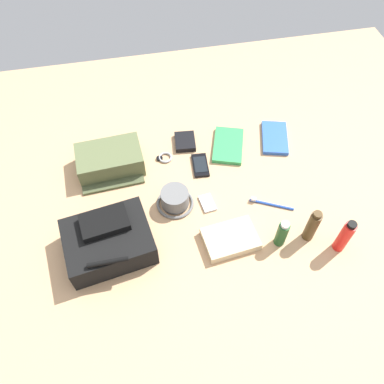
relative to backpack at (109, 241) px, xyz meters
The scene contains 15 objects.
ground_plane 0.39m from the backpack, 154.04° to the right, with size 2.64×2.02×0.02m, color tan.
backpack is the anchor object (origin of this frame).
toiletry_pouch 0.40m from the backpack, 94.75° to the right, with size 0.28×0.23×0.10m.
bucket_hat 0.31m from the backpack, 151.03° to the right, with size 0.15×0.15×0.08m.
sunscreen_spray 0.86m from the backpack, 169.07° to the left, with size 0.04×0.04×0.17m.
cologne_bottle 0.75m from the backpack, behind, with size 0.04×0.04×0.16m.
shampoo_bottle 0.64m from the backpack, behind, with size 0.04×0.04×0.13m.
paperback_novel 0.89m from the backpack, 152.01° to the right, with size 0.16×0.22×0.02m.
travel_guidebook 0.70m from the backpack, 143.67° to the right, with size 0.19×0.24×0.02m.
cell_phone 0.53m from the backpack, 141.76° to the right, with size 0.07×0.13×0.01m.
media_player 0.42m from the backpack, 162.53° to the right, with size 0.06×0.09×0.01m.
wristwatch 0.48m from the backpack, 123.72° to the right, with size 0.07×0.06×0.01m.
toothbrush 0.65m from the backpack, behind, with size 0.17×0.09×0.02m.
wallet 0.60m from the backpack, 128.36° to the right, with size 0.09×0.11×0.02m, color black.
folded_towel 0.45m from the backpack, behind, with size 0.20×0.14×0.04m, color #C6B289.
Camera 1 is at (0.18, 0.89, 1.31)m, focal length 36.14 mm.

